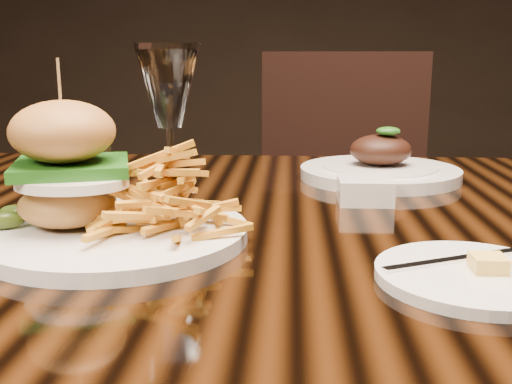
# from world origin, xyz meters

# --- Properties ---
(dining_table) EXTENTS (1.60, 0.90, 0.75)m
(dining_table) POSITION_xyz_m (0.00, 0.00, 0.67)
(dining_table) COLOR black
(dining_table) RESTS_ON ground
(burger_plate) EXTENTS (0.27, 0.27, 0.19)m
(burger_plate) POSITION_xyz_m (-0.19, -0.10, 0.80)
(burger_plate) COLOR silver
(burger_plate) RESTS_ON dining_table
(side_saucer) EXTENTS (0.17, 0.17, 0.02)m
(side_saucer) POSITION_xyz_m (0.15, -0.20, 0.76)
(side_saucer) COLOR silver
(side_saucer) RESTS_ON dining_table
(ramekin) EXTENTS (0.09, 0.09, 0.03)m
(ramekin) POSITION_xyz_m (0.09, 0.08, 0.77)
(ramekin) COLOR silver
(ramekin) RESTS_ON dining_table
(wine_glass) EXTENTS (0.07, 0.07, 0.20)m
(wine_glass) POSITION_xyz_m (-0.15, -0.02, 0.90)
(wine_glass) COLOR white
(wine_glass) RESTS_ON dining_table
(water_tumbler) EXTENTS (0.07, 0.07, 0.09)m
(water_tumbler) POSITION_xyz_m (-0.25, -0.02, 0.80)
(water_tumbler) COLOR white
(water_tumbler) RESTS_ON dining_table
(far_dish) EXTENTS (0.25, 0.25, 0.08)m
(far_dish) POSITION_xyz_m (0.13, 0.24, 0.77)
(far_dish) COLOR silver
(far_dish) RESTS_ON dining_table
(chair_far) EXTENTS (0.51, 0.52, 0.95)m
(chair_far) POSITION_xyz_m (0.13, 0.89, 0.54)
(chair_far) COLOR black
(chair_far) RESTS_ON ground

